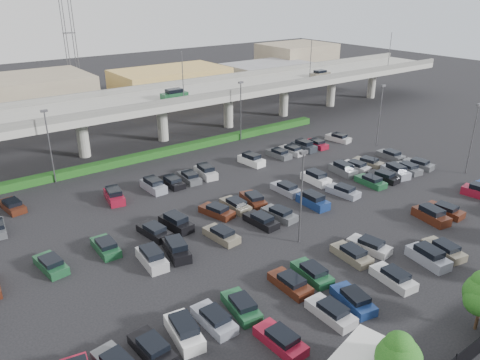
# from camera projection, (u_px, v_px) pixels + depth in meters

# --- Properties ---
(ground) EXTENTS (280.00, 280.00, 0.00)m
(ground) POSITION_uv_depth(u_px,v_px,m) (253.00, 215.00, 55.86)
(ground) COLOR black
(overpass) EXTENTS (150.00, 13.00, 15.80)m
(overpass) POSITION_uv_depth(u_px,v_px,m) (133.00, 106.00, 76.74)
(overpass) COLOR #9B9A92
(overpass) RESTS_ON ground
(hedge) EXTENTS (66.00, 1.60, 1.10)m
(hedge) POSITION_uv_depth(u_px,v_px,m) (156.00, 154.00, 74.17)
(hedge) COLOR #123E13
(hedge) RESTS_ON ground
(tree_row) EXTENTS (65.07, 3.66, 5.94)m
(tree_row) POSITION_uv_depth(u_px,v_px,m) (477.00, 300.00, 35.22)
(tree_row) COLOR #332316
(tree_row) RESTS_ON ground
(parked_cars) EXTENTS (62.94, 41.65, 1.67)m
(parked_cars) POSITION_uv_depth(u_px,v_px,m) (277.00, 219.00, 53.60)
(parked_cars) COLOR black
(parked_cars) RESTS_ON ground
(light_poles) EXTENTS (66.90, 48.38, 10.30)m
(light_poles) POSITION_uv_depth(u_px,v_px,m) (214.00, 169.00, 52.66)
(light_poles) COLOR #4C4B50
(light_poles) RESTS_ON ground
(distant_buildings) EXTENTS (138.00, 24.00, 9.00)m
(distant_buildings) POSITION_uv_depth(u_px,v_px,m) (130.00, 86.00, 106.99)
(distant_buildings) COLOR gray
(distant_buildings) RESTS_ON ground
(comm_tower) EXTENTS (2.40, 2.40, 30.00)m
(comm_tower) POSITION_uv_depth(u_px,v_px,m) (69.00, 30.00, 106.82)
(comm_tower) COLOR #4C4B50
(comm_tower) RESTS_ON ground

